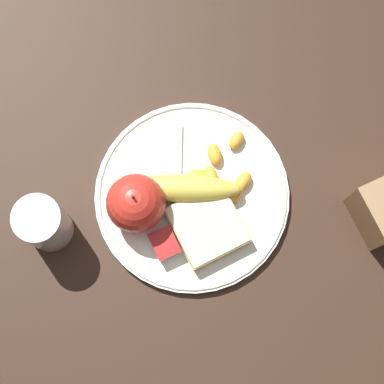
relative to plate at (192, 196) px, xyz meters
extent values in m
plane|color=#332116|center=(0.00, 0.00, -0.01)|extent=(3.00, 3.00, 0.00)
cylinder|color=silver|center=(0.00, 0.00, 0.00)|extent=(0.27, 0.27, 0.01)
torus|color=silver|center=(0.00, 0.00, 0.00)|extent=(0.27, 0.27, 0.01)
cylinder|color=silver|center=(0.04, 0.20, 0.04)|extent=(0.06, 0.06, 0.09)
cylinder|color=orange|center=(0.04, 0.20, 0.03)|extent=(0.06, 0.06, 0.07)
sphere|color=red|center=(0.01, 0.08, 0.04)|extent=(0.08, 0.08, 0.08)
cylinder|color=brown|center=(0.01, 0.08, 0.09)|extent=(0.00, 0.00, 0.01)
ellipsoid|color=#E0CC4C|center=(0.01, 0.01, 0.02)|extent=(0.11, 0.17, 0.04)
sphere|color=#473319|center=(0.05, 0.08, 0.02)|extent=(0.02, 0.02, 0.02)
cube|color=tan|center=(-0.05, 0.00, 0.02)|extent=(0.10, 0.09, 0.02)
cube|color=beige|center=(-0.05, 0.00, 0.02)|extent=(0.09, 0.09, 0.02)
cube|color=#B2B2B7|center=(0.05, 0.00, 0.01)|extent=(0.11, 0.06, 0.00)
cube|color=#B2B2B7|center=(-0.03, 0.03, 0.01)|extent=(0.06, 0.05, 0.00)
cube|color=white|center=(-0.05, 0.06, 0.01)|extent=(0.04, 0.03, 0.02)
cube|color=#B21E1E|center=(-0.05, 0.06, 0.02)|extent=(0.04, 0.03, 0.00)
ellipsoid|color=#F9A32D|center=(0.02, -0.02, 0.01)|extent=(0.03, 0.04, 0.02)
ellipsoid|color=#F9A32D|center=(-0.01, -0.03, 0.01)|extent=(0.04, 0.03, 0.02)
ellipsoid|color=#F9A32D|center=(0.04, -0.05, 0.01)|extent=(0.03, 0.03, 0.02)
ellipsoid|color=#F9A32D|center=(0.04, -0.09, 0.01)|extent=(0.03, 0.03, 0.02)
ellipsoid|color=#F9A32D|center=(-0.03, -0.05, 0.01)|extent=(0.03, 0.03, 0.02)
ellipsoid|color=#F9A32D|center=(-0.01, -0.07, 0.01)|extent=(0.03, 0.04, 0.02)
ellipsoid|color=#F9A32D|center=(0.01, -0.03, 0.01)|extent=(0.04, 0.03, 0.02)
camera|label=1|loc=(-0.17, 0.08, 0.88)|focal=60.00mm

